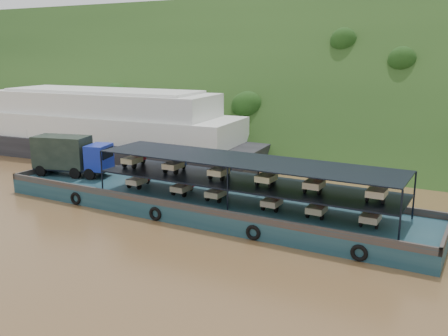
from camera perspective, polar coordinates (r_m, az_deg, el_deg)
The scene contains 4 objects.
ground at distance 36.95m, azimuth 0.46°, elevation -6.13°, with size 160.00×160.00×0.00m, color brown.
hillside at distance 69.75m, azimuth 14.76°, elevation 2.75°, with size 140.00×28.00×28.00m, color #1A3312.
cargo_barge at distance 39.49m, azimuth -4.13°, elevation -3.06°, with size 35.09×7.18×4.76m.
passenger_ferry at distance 60.40m, azimuth -13.48°, elevation 4.51°, with size 39.58×13.30×7.87m.
Camera 1 is at (16.62, -30.60, 12.35)m, focal length 40.00 mm.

